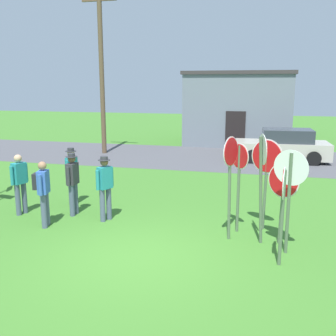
{
  "coord_description": "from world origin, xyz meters",
  "views": [
    {
      "loc": [
        2.43,
        -7.19,
        3.55
      ],
      "look_at": [
        -0.04,
        2.92,
        1.3
      ],
      "focal_mm": 41.42,
      "sensor_mm": 36.0,
      "label": 1
    }
  ],
  "objects_px": {
    "stop_sign_rear_left": "(283,189)",
    "stop_sign_leaning_right": "(290,184)",
    "person_holding_notes": "(72,173)",
    "stop_sign_nearest": "(239,174)",
    "person_in_blue": "(105,185)",
    "person_near_signs": "(43,189)",
    "stop_sign_far_back": "(283,200)",
    "stop_sign_low_front": "(230,171)",
    "person_in_dark_shirt": "(73,180)",
    "stop_sign_center_cluster": "(266,168)",
    "stop_sign_rear_right": "(262,171)",
    "utility_pole": "(102,70)",
    "parked_car_on_street": "(283,146)",
    "person_in_teal": "(20,181)"
  },
  "relations": [
    {
      "from": "stop_sign_rear_right",
      "to": "stop_sign_far_back",
      "type": "relative_size",
      "value": 1.25
    },
    {
      "from": "stop_sign_far_back",
      "to": "person_in_teal",
      "type": "height_order",
      "value": "stop_sign_far_back"
    },
    {
      "from": "person_in_blue",
      "to": "stop_sign_leaning_right",
      "type": "bearing_deg",
      "value": -12.43
    },
    {
      "from": "stop_sign_leaning_right",
      "to": "person_in_teal",
      "type": "distance_m",
      "value": 7.12
    },
    {
      "from": "stop_sign_nearest",
      "to": "parked_car_on_street",
      "type": "bearing_deg",
      "value": 81.36
    },
    {
      "from": "stop_sign_leaning_right",
      "to": "stop_sign_far_back",
      "type": "height_order",
      "value": "stop_sign_leaning_right"
    },
    {
      "from": "stop_sign_rear_right",
      "to": "stop_sign_rear_left",
      "type": "height_order",
      "value": "stop_sign_rear_right"
    },
    {
      "from": "person_holding_notes",
      "to": "person_near_signs",
      "type": "bearing_deg",
      "value": -85.28
    },
    {
      "from": "person_in_teal",
      "to": "person_in_blue",
      "type": "xyz_separation_m",
      "value": [
        2.49,
        0.07,
        0.03
      ]
    },
    {
      "from": "stop_sign_far_back",
      "to": "stop_sign_rear_left",
      "type": "bearing_deg",
      "value": 87.27
    },
    {
      "from": "stop_sign_leaning_right",
      "to": "utility_pole",
      "type": "bearing_deg",
      "value": 129.08
    },
    {
      "from": "stop_sign_rear_left",
      "to": "person_in_dark_shirt",
      "type": "relative_size",
      "value": 1.07
    },
    {
      "from": "person_in_dark_shirt",
      "to": "person_near_signs",
      "type": "relative_size",
      "value": 1.03
    },
    {
      "from": "parked_car_on_street",
      "to": "stop_sign_nearest",
      "type": "xyz_separation_m",
      "value": [
        -1.47,
        -9.68,
        0.77
      ]
    },
    {
      "from": "stop_sign_leaning_right",
      "to": "parked_car_on_street",
      "type": "bearing_deg",
      "value": 88.03
    },
    {
      "from": "stop_sign_rear_left",
      "to": "person_in_blue",
      "type": "relative_size",
      "value": 1.07
    },
    {
      "from": "stop_sign_center_cluster",
      "to": "stop_sign_leaning_right",
      "type": "relative_size",
      "value": 1.01
    },
    {
      "from": "person_in_dark_shirt",
      "to": "stop_sign_rear_right",
      "type": "bearing_deg",
      "value": -9.01
    },
    {
      "from": "parked_car_on_street",
      "to": "stop_sign_rear_right",
      "type": "xyz_separation_m",
      "value": [
        -0.94,
        -10.28,
        1.0
      ]
    },
    {
      "from": "stop_sign_nearest",
      "to": "person_near_signs",
      "type": "relative_size",
      "value": 1.3
    },
    {
      "from": "person_holding_notes",
      "to": "person_near_signs",
      "type": "height_order",
      "value": "person_holding_notes"
    },
    {
      "from": "person_near_signs",
      "to": "stop_sign_far_back",
      "type": "bearing_deg",
      "value": -8.21
    },
    {
      "from": "utility_pole",
      "to": "stop_sign_rear_left",
      "type": "xyz_separation_m",
      "value": [
        8.56,
        -10.12,
        -3.01
      ]
    },
    {
      "from": "stop_sign_leaning_right",
      "to": "stop_sign_low_front",
      "type": "xyz_separation_m",
      "value": [
        -1.27,
        0.51,
        0.09
      ]
    },
    {
      "from": "person_in_dark_shirt",
      "to": "person_in_blue",
      "type": "bearing_deg",
      "value": -11.95
    },
    {
      "from": "stop_sign_center_cluster",
      "to": "stop_sign_far_back",
      "type": "distance_m",
      "value": 2.03
    },
    {
      "from": "stop_sign_nearest",
      "to": "stop_sign_low_front",
      "type": "height_order",
      "value": "stop_sign_low_front"
    },
    {
      "from": "stop_sign_rear_left",
      "to": "person_holding_notes",
      "type": "height_order",
      "value": "stop_sign_rear_left"
    },
    {
      "from": "person_in_blue",
      "to": "person_near_signs",
      "type": "distance_m",
      "value": 1.55
    },
    {
      "from": "stop_sign_rear_left",
      "to": "person_in_blue",
      "type": "height_order",
      "value": "stop_sign_rear_left"
    },
    {
      "from": "stop_sign_low_front",
      "to": "person_in_dark_shirt",
      "type": "bearing_deg",
      "value": 170.62
    },
    {
      "from": "stop_sign_nearest",
      "to": "stop_sign_low_front",
      "type": "distance_m",
      "value": 0.57
    },
    {
      "from": "parked_car_on_street",
      "to": "stop_sign_rear_left",
      "type": "bearing_deg",
      "value": -92.63
    },
    {
      "from": "stop_sign_far_back",
      "to": "stop_sign_center_cluster",
      "type": "bearing_deg",
      "value": 98.99
    },
    {
      "from": "stop_sign_rear_left",
      "to": "person_holding_notes",
      "type": "xyz_separation_m",
      "value": [
        -5.93,
        1.5,
        -0.28
      ]
    },
    {
      "from": "stop_sign_rear_right",
      "to": "stop_sign_leaning_right",
      "type": "height_order",
      "value": "stop_sign_rear_right"
    },
    {
      "from": "person_holding_notes",
      "to": "stop_sign_nearest",
      "type": "bearing_deg",
      "value": -11.63
    },
    {
      "from": "utility_pole",
      "to": "stop_sign_far_back",
      "type": "relative_size",
      "value": 4.06
    },
    {
      "from": "person_in_teal",
      "to": "stop_sign_rear_left",
      "type": "bearing_deg",
      "value": -3.18
    },
    {
      "from": "utility_pole",
      "to": "stop_sign_rear_right",
      "type": "bearing_deg",
      "value": -51.69
    },
    {
      "from": "utility_pole",
      "to": "person_in_blue",
      "type": "height_order",
      "value": "utility_pole"
    },
    {
      "from": "stop_sign_leaning_right",
      "to": "person_near_signs",
      "type": "relative_size",
      "value": 1.33
    },
    {
      "from": "stop_sign_rear_right",
      "to": "stop_sign_leaning_right",
      "type": "bearing_deg",
      "value": -36.65
    },
    {
      "from": "stop_sign_center_cluster",
      "to": "person_near_signs",
      "type": "bearing_deg",
      "value": -167.86
    },
    {
      "from": "stop_sign_low_front",
      "to": "person_in_dark_shirt",
      "type": "distance_m",
      "value": 4.42
    },
    {
      "from": "stop_sign_rear_left",
      "to": "stop_sign_center_cluster",
      "type": "height_order",
      "value": "stop_sign_center_cluster"
    },
    {
      "from": "stop_sign_center_cluster",
      "to": "parked_car_on_street",
      "type": "bearing_deg",
      "value": 84.87
    },
    {
      "from": "stop_sign_rear_left",
      "to": "stop_sign_leaning_right",
      "type": "distance_m",
      "value": 0.62
    },
    {
      "from": "person_holding_notes",
      "to": "stop_sign_rear_left",
      "type": "bearing_deg",
      "value": -14.15
    },
    {
      "from": "stop_sign_nearest",
      "to": "person_in_dark_shirt",
      "type": "height_order",
      "value": "stop_sign_nearest"
    }
  ]
}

